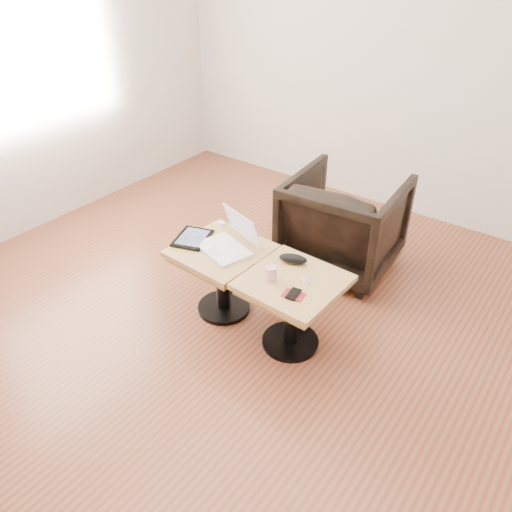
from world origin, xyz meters
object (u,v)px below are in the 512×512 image
Objects in this scene: side_table_left at (222,264)px; side_table_right at (293,297)px; laptop at (230,242)px; striped_cup at (271,273)px; armchair at (344,223)px.

side_table_right is at bearing 1.61° from side_table_left.
laptop is (-0.49, 0.04, 0.16)m from side_table_right.
striped_cup is at bearing -143.92° from side_table_right.
armchair reaches higher than side_table_right.
side_table_right is 1.38× the size of laptop.
laptop is 0.97m from armchair.
side_table_left is 1.01× the size of side_table_right.
side_table_left is 0.46m from striped_cup.
laptop is (0.04, 0.04, 0.16)m from side_table_left.
side_table_right is at bearing 11.45° from laptop.
laptop is at bearing 176.85° from side_table_right.
side_table_right is 6.66× the size of striped_cup.
laptop and armchair have the same top height.
side_table_right is 0.97m from armchair.
side_table_left is 1.39× the size of laptop.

